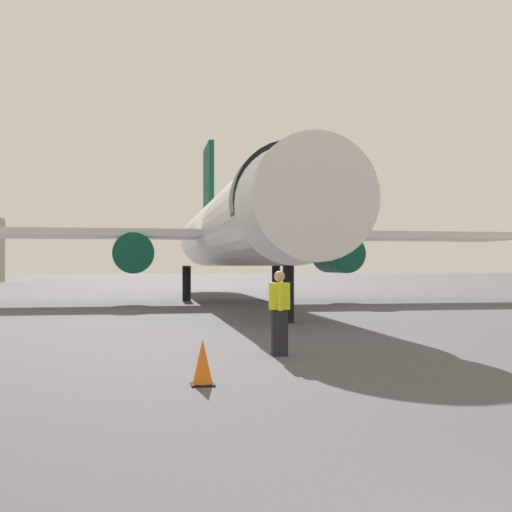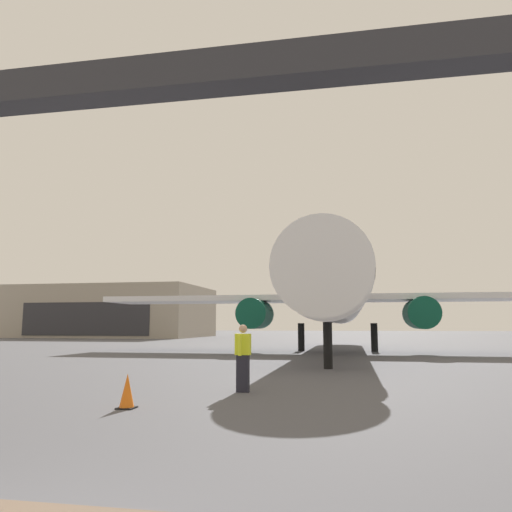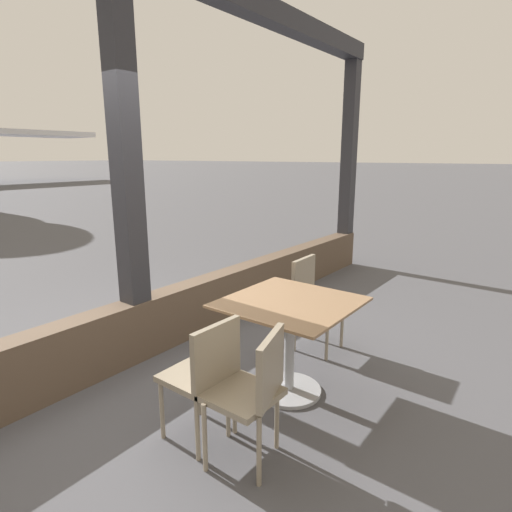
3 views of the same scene
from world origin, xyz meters
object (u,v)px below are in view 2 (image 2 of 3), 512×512
Objects in this scene: airplane at (336,294)px; traffic_cone at (127,392)px; ground_crew_worker at (243,357)px; distant_hangar at (116,312)px.

airplane is 44.53× the size of traffic_cone.
ground_crew_worker is at bearing 57.89° from traffic_cone.
ground_crew_worker is (-1.87, -19.37, -2.82)m from airplane.
distant_hangar is at bearing 119.51° from ground_crew_worker.
distant_hangar is at bearing 116.83° from traffic_cone.
ground_crew_worker is 0.07× the size of distant_hangar.
distant_hangar reaches higher than traffic_cone.
ground_crew_worker is 63.54m from distant_hangar.
ground_crew_worker is 3.51m from traffic_cone.
airplane is at bearing 84.50° from ground_crew_worker.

